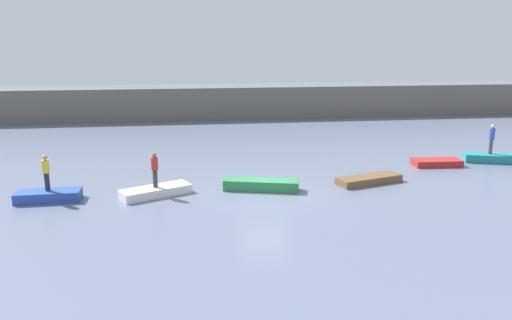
% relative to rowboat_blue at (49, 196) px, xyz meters
% --- Properties ---
extents(ground_plane, '(120.00, 120.00, 0.00)m').
position_rel_rowboat_blue_xyz_m(ground_plane, '(9.88, -0.24, -0.24)').
color(ground_plane, slate).
extents(embankment_wall, '(80.00, 1.20, 2.90)m').
position_rel_rowboat_blue_xyz_m(embankment_wall, '(9.88, 22.39, 1.21)').
color(embankment_wall, '#666056').
rests_on(embankment_wall, ground_plane).
extents(rowboat_blue, '(2.85, 1.20, 0.48)m').
position_rel_rowboat_blue_xyz_m(rowboat_blue, '(0.00, 0.00, 0.00)').
color(rowboat_blue, '#2B4CAD').
rests_on(rowboat_blue, ground_plane).
extents(rowboat_white, '(3.43, 2.44, 0.40)m').
position_rel_rowboat_blue_xyz_m(rowboat_white, '(4.78, 0.17, -0.04)').
color(rowboat_white, white).
rests_on(rowboat_white, ground_plane).
extents(rowboat_green, '(3.73, 1.81, 0.51)m').
position_rel_rowboat_blue_xyz_m(rowboat_green, '(9.81, 0.34, 0.02)').
color(rowboat_green, '#2D7F47').
rests_on(rowboat_green, ground_plane).
extents(rowboat_brown, '(3.63, 2.06, 0.36)m').
position_rel_rowboat_blue_xyz_m(rowboat_brown, '(15.45, 0.83, -0.06)').
color(rowboat_brown, brown).
rests_on(rowboat_brown, ground_plane).
extents(rowboat_red, '(2.78, 1.32, 0.37)m').
position_rel_rowboat_blue_xyz_m(rowboat_red, '(20.60, 3.74, -0.05)').
color(rowboat_red, red).
rests_on(rowboat_red, ground_plane).
extents(rowboat_teal, '(3.09, 1.97, 0.49)m').
position_rel_rowboat_blue_xyz_m(rowboat_teal, '(24.16, 4.19, 0.01)').
color(rowboat_teal, teal).
rests_on(rowboat_teal, ground_plane).
extents(person_yellow_shirt, '(0.32, 0.32, 1.66)m').
position_rel_rowboat_blue_xyz_m(person_yellow_shirt, '(0.00, 0.00, 1.17)').
color(person_yellow_shirt, '#232838').
rests_on(person_yellow_shirt, rowboat_blue).
extents(person_blue_shirt, '(0.32, 0.32, 1.77)m').
position_rel_rowboat_blue_xyz_m(person_blue_shirt, '(24.16, 4.19, 1.24)').
color(person_blue_shirt, '#4C4C56').
rests_on(person_blue_shirt, rowboat_teal).
extents(person_red_shirt, '(0.32, 0.32, 1.66)m').
position_rel_rowboat_blue_xyz_m(person_red_shirt, '(4.78, 0.17, 1.08)').
color(person_red_shirt, '#38332D').
rests_on(person_red_shirt, rowboat_white).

